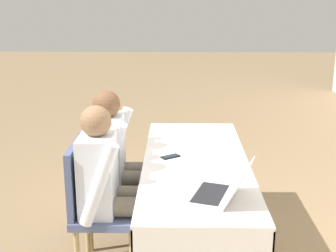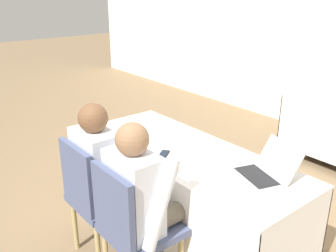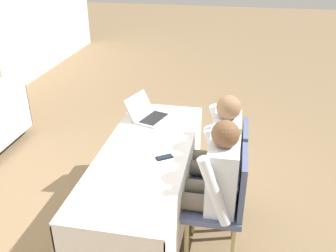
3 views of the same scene
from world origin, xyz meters
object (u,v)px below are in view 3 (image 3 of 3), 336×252
chair_near_right (227,168)px  person_white_shirt (216,151)px  laptop (149,115)px  chair_near_left (224,200)px  cell_phone (164,157)px  person_checkered_shirt (211,182)px

chair_near_right → person_white_shirt: 0.19m
chair_near_right → person_white_shirt: bearing=-90.0°
laptop → chair_near_left: size_ratio=0.46×
chair_near_right → person_white_shirt: person_white_shirt is taller
laptop → cell_phone: bearing=-139.0°
person_white_shirt → cell_phone: bearing=-52.4°
person_white_shirt → laptop: bearing=-119.1°
person_checkered_shirt → person_white_shirt: bearing=-180.0°
cell_phone → person_white_shirt: bearing=-86.9°
chair_near_left → person_checkered_shirt: bearing=-90.0°
person_checkered_shirt → person_white_shirt: size_ratio=1.00×
person_checkered_shirt → person_white_shirt: same height
cell_phone → chair_near_right: bearing=-93.3°
cell_phone → chair_near_left: bearing=-142.6°
chair_near_right → person_checkered_shirt: (-0.46, 0.10, 0.16)m
chair_near_left → chair_near_right: 0.46m
cell_phone → chair_near_right: 0.62m
cell_phone → chair_near_right: size_ratio=0.16×
laptop → person_checkered_shirt: bearing=-123.1°
person_checkered_shirt → person_white_shirt: 0.46m
chair_near_right → person_checkered_shirt: size_ratio=0.78×
chair_near_left → person_white_shirt: person_white_shirt is taller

